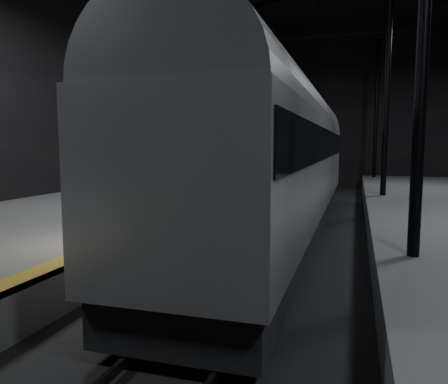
% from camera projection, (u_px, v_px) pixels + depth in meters
% --- Properties ---
extents(ground, '(44.00, 44.00, 0.00)m').
position_uv_depth(ground, '(274.00, 248.00, 14.59)').
color(ground, black).
rests_on(ground, ground).
extents(platform_left, '(9.00, 43.80, 1.00)m').
position_uv_depth(platform_left, '(81.00, 221.00, 16.71)').
color(platform_left, '#595956').
rests_on(platform_left, ground).
extents(tactile_strip, '(0.50, 43.80, 0.01)m').
position_uv_depth(tactile_strip, '(184.00, 213.00, 15.42)').
color(tactile_strip, olive).
rests_on(tactile_strip, platform_left).
extents(track, '(2.40, 43.00, 0.24)m').
position_uv_depth(track, '(274.00, 246.00, 14.58)').
color(track, '#3F3328').
rests_on(track, ground).
extents(train, '(3.18, 21.27, 5.68)m').
position_uv_depth(train, '(284.00, 152.00, 15.94)').
color(train, '#A2A5AA').
rests_on(train, ground).
extents(woman, '(0.70, 0.51, 1.79)m').
position_uv_depth(woman, '(142.00, 194.00, 13.56)').
color(woman, '#95885B').
rests_on(woman, platform_left).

